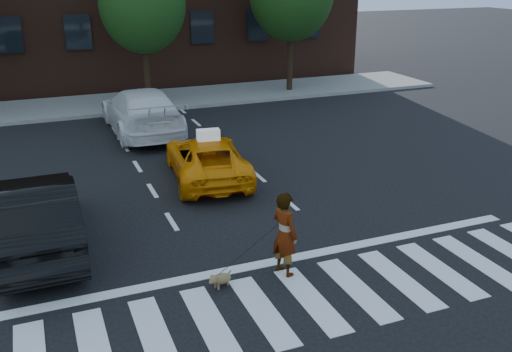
{
  "coord_description": "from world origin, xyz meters",
  "views": [
    {
      "loc": [
        -4.44,
        -8.23,
        5.97
      ],
      "look_at": [
        0.44,
        3.88,
        1.1
      ],
      "focal_mm": 40.0,
      "sensor_mm": 36.0,
      "label": 1
    }
  ],
  "objects_px": {
    "woman": "(285,234)",
    "dog": "(220,279)",
    "black_sedan": "(37,215)",
    "white_suv": "(142,111)",
    "taxi": "(207,158)"
  },
  "relations": [
    {
      "from": "black_sedan",
      "to": "white_suv",
      "type": "bearing_deg",
      "value": -115.5
    },
    {
      "from": "taxi",
      "to": "black_sedan",
      "type": "relative_size",
      "value": 0.91
    },
    {
      "from": "black_sedan",
      "to": "white_suv",
      "type": "distance_m",
      "value": 9.32
    },
    {
      "from": "taxi",
      "to": "white_suv",
      "type": "relative_size",
      "value": 0.77
    },
    {
      "from": "black_sedan",
      "to": "dog",
      "type": "height_order",
      "value": "black_sedan"
    },
    {
      "from": "white_suv",
      "to": "dog",
      "type": "xyz_separation_m",
      "value": [
        -0.81,
        -11.53,
        -0.65
      ]
    },
    {
      "from": "white_suv",
      "to": "woman",
      "type": "height_order",
      "value": "woman"
    },
    {
      "from": "taxi",
      "to": "black_sedan",
      "type": "bearing_deg",
      "value": 37.74
    },
    {
      "from": "taxi",
      "to": "black_sedan",
      "type": "distance_m",
      "value": 5.55
    },
    {
      "from": "woman",
      "to": "dog",
      "type": "xyz_separation_m",
      "value": [
        -1.4,
        -0.03,
        -0.71
      ]
    },
    {
      "from": "taxi",
      "to": "white_suv",
      "type": "xyz_separation_m",
      "value": [
        -0.79,
        5.6,
        0.22
      ]
    },
    {
      "from": "black_sedan",
      "to": "taxi",
      "type": "bearing_deg",
      "value": -149.58
    },
    {
      "from": "woman",
      "to": "dog",
      "type": "bearing_deg",
      "value": 73.57
    },
    {
      "from": "woman",
      "to": "black_sedan",
      "type": "bearing_deg",
      "value": 38.33
    },
    {
      "from": "dog",
      "to": "taxi",
      "type": "bearing_deg",
      "value": 54.97
    }
  ]
}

